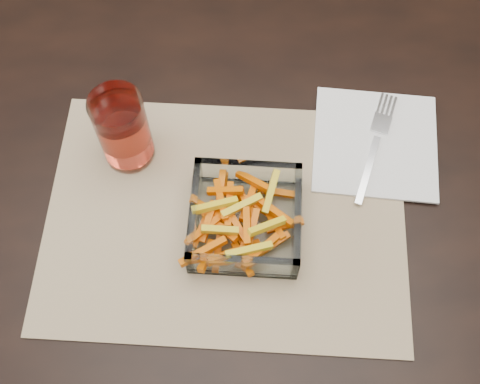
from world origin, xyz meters
name	(u,v)px	position (x,y,z in m)	size (l,w,h in m)	color
dining_table	(287,179)	(0.00, 0.00, 0.66)	(1.60, 0.90, 0.75)	black
placemat	(226,217)	(-0.09, -0.10, 0.75)	(0.45, 0.33, 0.00)	tan
glass_bowl	(245,219)	(-0.07, -0.11, 0.77)	(0.14, 0.14, 0.05)	white
tumbler	(124,131)	(-0.21, 0.00, 0.81)	(0.07, 0.07, 0.12)	white
napkin	(375,143)	(0.11, 0.00, 0.76)	(0.16, 0.16, 0.00)	white
fork	(375,143)	(0.11, 0.00, 0.76)	(0.08, 0.17, 0.00)	silver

